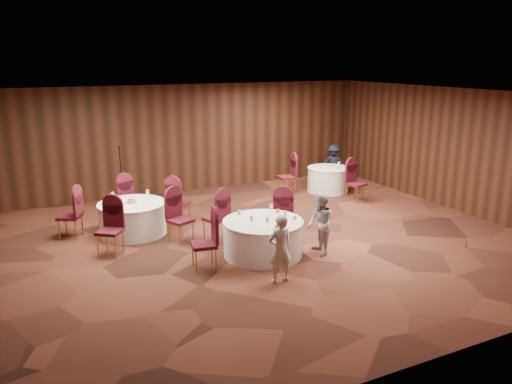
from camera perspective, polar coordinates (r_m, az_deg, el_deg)
name	(u,v)px	position (r m, az deg, el deg)	size (l,w,h in m)	color
ground	(252,243)	(11.00, -0.48, -5.90)	(12.00, 12.00, 0.00)	black
room_shell	(252,155)	(10.46, -0.51, 4.20)	(12.00, 12.00, 12.00)	silver
table_main	(263,238)	(10.27, 0.80, -5.23)	(1.65, 1.65, 0.74)	white
table_left	(133,218)	(11.83, -13.92, -2.92)	(1.54, 1.54, 0.74)	white
table_right	(328,179)	(15.30, 8.25, 1.45)	(1.26, 1.26, 0.74)	white
chairs_main	(236,225)	(10.66, -2.25, -3.75)	(2.94, 2.03, 1.00)	#3C0C16
chairs_left	(133,213)	(11.79, -13.93, -2.34)	(3.25, 2.98, 1.00)	#3C0C16
chairs_right	(321,180)	(14.64, 7.39, 1.36)	(1.97, 2.20, 1.00)	#3C0C16
tabletop_main	(272,216)	(10.11, 1.82, -2.76)	(1.15, 1.04, 0.22)	silver
tabletop_left	(131,199)	(11.71, -14.05, -0.83)	(0.85, 0.84, 0.22)	silver
tabletop_right	(339,164)	(15.05, 9.45, 3.21)	(0.08, 0.08, 0.22)	silver
mic_stand	(122,189)	(14.03, -15.05, 0.32)	(0.24, 0.24, 1.67)	black
woman_a	(280,249)	(8.98, 2.75, -6.52)	(0.47, 0.31, 1.28)	silver
woman_b	(320,224)	(10.31, 7.35, -3.66)	(0.63, 0.49, 1.30)	#B1B0B6
man_c	(333,163)	(16.44, 8.84, 3.24)	(0.80, 0.46, 1.24)	black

